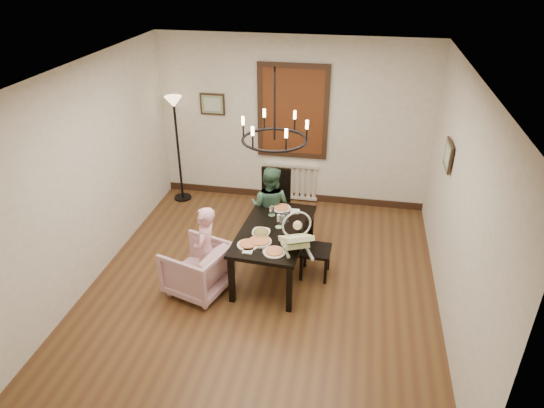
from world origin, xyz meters
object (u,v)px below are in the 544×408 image
(seated_man, at_px, (270,213))
(baby_bouncer, at_px, (296,237))
(chair_right, at_px, (316,247))
(elderly_woman, at_px, (206,258))
(floor_lamp, at_px, (178,151))
(chair_far, at_px, (273,204))
(dining_table, at_px, (274,234))
(armchair, at_px, (197,269))
(drinking_glass, at_px, (283,219))

(seated_man, relative_size, baby_bouncer, 1.98)
(chair_right, relative_size, elderly_woman, 0.90)
(elderly_woman, xyz_separation_m, floor_lamp, (-1.22, 2.39, 0.40))
(floor_lamp, bearing_deg, chair_right, -35.42)
(chair_far, distance_m, seated_man, 0.31)
(seated_man, relative_size, floor_lamp, 0.58)
(elderly_woman, bearing_deg, chair_right, 113.35)
(dining_table, xyz_separation_m, armchair, (-0.90, -0.53, -0.30))
(elderly_woman, height_order, drinking_glass, elderly_woman)
(chair_far, bearing_deg, chair_right, -50.03)
(seated_man, height_order, baby_bouncer, baby_bouncer)
(drinking_glass, height_order, floor_lamp, floor_lamp)
(seated_man, bearing_deg, drinking_glass, 125.92)
(dining_table, bearing_deg, chair_right, 11.45)
(baby_bouncer, height_order, floor_lamp, floor_lamp)
(chair_far, relative_size, armchair, 1.41)
(elderly_woman, relative_size, baby_bouncer, 1.91)
(armchair, bearing_deg, chair_far, 173.29)
(armchair, xyz_separation_m, baby_bouncer, (1.24, 0.12, 0.55))
(armchair, bearing_deg, chair_right, 129.94)
(chair_far, bearing_deg, baby_bouncer, -67.51)
(chair_far, relative_size, seated_man, 0.99)
(elderly_woman, xyz_separation_m, drinking_glass, (0.86, 0.67, 0.28))
(chair_right, relative_size, seated_man, 0.87)
(chair_right, bearing_deg, drinking_glass, 80.92)
(dining_table, distance_m, baby_bouncer, 0.60)
(armchair, xyz_separation_m, elderly_woman, (0.12, 0.02, 0.17))
(baby_bouncer, bearing_deg, floor_lamp, 112.09)
(chair_right, bearing_deg, armchair, 114.61)
(chair_right, xyz_separation_m, elderly_woman, (-1.33, -0.58, 0.05))
(chair_right, bearing_deg, baby_bouncer, 158.95)
(chair_right, height_order, floor_lamp, floor_lamp)
(chair_right, bearing_deg, floor_lamp, 56.57)
(seated_man, bearing_deg, armchair, 70.22)
(drinking_glass, distance_m, floor_lamp, 2.70)
(chair_right, relative_size, drinking_glass, 6.49)
(chair_far, height_order, baby_bouncer, baby_bouncer)
(armchair, distance_m, baby_bouncer, 1.37)
(armchair, height_order, baby_bouncer, baby_bouncer)
(seated_man, bearing_deg, elderly_woman, 74.21)
(chair_far, xyz_separation_m, chair_right, (0.75, -0.96, -0.06))
(seated_man, bearing_deg, floor_lamp, -23.14)
(dining_table, bearing_deg, chair_far, 105.17)
(chair_right, distance_m, floor_lamp, 3.16)
(chair_far, bearing_deg, drinking_glass, -69.86)
(dining_table, distance_m, chair_right, 0.58)
(seated_man, distance_m, floor_lamp, 2.18)
(armchair, xyz_separation_m, floor_lamp, (-1.10, 2.42, 0.57))
(floor_lamp, bearing_deg, dining_table, -43.29)
(drinking_glass, bearing_deg, chair_far, 108.24)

